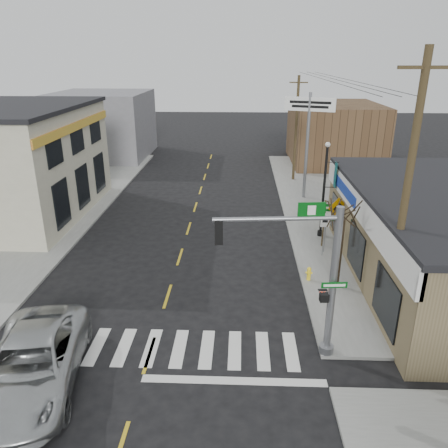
{
  "coord_description": "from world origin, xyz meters",
  "views": [
    {
      "loc": [
        3.13,
        -12.52,
        9.84
      ],
      "look_at": [
        2.41,
        5.61,
        2.8
      ],
      "focal_mm": 35.0,
      "sensor_mm": 36.0,
      "label": 1
    }
  ],
  "objects_px": {
    "suv": "(32,364)",
    "guide_sign": "(336,217)",
    "dance_center_sign": "(309,121)",
    "bare_tree": "(345,207)",
    "lamp_post": "(326,183)",
    "utility_pole_far": "(296,128)",
    "traffic_signal_pole": "(314,267)",
    "fire_hydrant": "(309,273)",
    "utility_pole_near": "(405,200)"
  },
  "relations": [
    {
      "from": "traffic_signal_pole",
      "to": "suv",
      "type": "bearing_deg",
      "value": -173.01
    },
    {
      "from": "lamp_post",
      "to": "dance_center_sign",
      "type": "bearing_deg",
      "value": 105.62
    },
    {
      "from": "fire_hydrant",
      "to": "utility_pole_far",
      "type": "distance_m",
      "value": 18.04
    },
    {
      "from": "traffic_signal_pole",
      "to": "bare_tree",
      "type": "distance_m",
      "value": 5.14
    },
    {
      "from": "lamp_post",
      "to": "bare_tree",
      "type": "xyz_separation_m",
      "value": [
        -0.3,
        -5.9,
        0.61
      ]
    },
    {
      "from": "dance_center_sign",
      "to": "lamp_post",
      "type": "bearing_deg",
      "value": -70.04
    },
    {
      "from": "lamp_post",
      "to": "bare_tree",
      "type": "bearing_deg",
      "value": -77.75
    },
    {
      "from": "traffic_signal_pole",
      "to": "fire_hydrant",
      "type": "relative_size",
      "value": 8.62
    },
    {
      "from": "suv",
      "to": "lamp_post",
      "type": "height_order",
      "value": "lamp_post"
    },
    {
      "from": "suv",
      "to": "lamp_post",
      "type": "distance_m",
      "value": 16.91
    },
    {
      "from": "traffic_signal_pole",
      "to": "bare_tree",
      "type": "xyz_separation_m",
      "value": [
        1.96,
        4.74,
        0.44
      ]
    },
    {
      "from": "guide_sign",
      "to": "traffic_signal_pole",
      "type": "bearing_deg",
      "value": -102.6
    },
    {
      "from": "guide_sign",
      "to": "bare_tree",
      "type": "relative_size",
      "value": 0.55
    },
    {
      "from": "suv",
      "to": "bare_tree",
      "type": "bearing_deg",
      "value": 22.12
    },
    {
      "from": "guide_sign",
      "to": "suv",
      "type": "bearing_deg",
      "value": -132.64
    },
    {
      "from": "utility_pole_near",
      "to": "utility_pole_far",
      "type": "bearing_deg",
      "value": 88.62
    },
    {
      "from": "fire_hydrant",
      "to": "lamp_post",
      "type": "height_order",
      "value": "lamp_post"
    },
    {
      "from": "guide_sign",
      "to": "lamp_post",
      "type": "distance_m",
      "value": 2.11
    },
    {
      "from": "suv",
      "to": "dance_center_sign",
      "type": "distance_m",
      "value": 23.19
    },
    {
      "from": "suv",
      "to": "lamp_post",
      "type": "xyz_separation_m",
      "value": [
        11.11,
        12.52,
        2.42
      ]
    },
    {
      "from": "suv",
      "to": "utility_pole_near",
      "type": "bearing_deg",
      "value": 6.43
    },
    {
      "from": "utility_pole_near",
      "to": "suv",
      "type": "bearing_deg",
      "value": -168.8
    },
    {
      "from": "dance_center_sign",
      "to": "bare_tree",
      "type": "height_order",
      "value": "dance_center_sign"
    },
    {
      "from": "suv",
      "to": "dance_center_sign",
      "type": "bearing_deg",
      "value": 51.51
    },
    {
      "from": "fire_hydrant",
      "to": "dance_center_sign",
      "type": "height_order",
      "value": "dance_center_sign"
    },
    {
      "from": "dance_center_sign",
      "to": "utility_pole_far",
      "type": "xyz_separation_m",
      "value": [
        -0.23,
        4.92,
        -1.27
      ]
    },
    {
      "from": "bare_tree",
      "to": "utility_pole_far",
      "type": "xyz_separation_m",
      "value": [
        0.0,
        18.12,
        0.5
      ]
    },
    {
      "from": "suv",
      "to": "bare_tree",
      "type": "relative_size",
      "value": 1.27
    },
    {
      "from": "traffic_signal_pole",
      "to": "bare_tree",
      "type": "height_order",
      "value": "traffic_signal_pole"
    },
    {
      "from": "suv",
      "to": "guide_sign",
      "type": "height_order",
      "value": "guide_sign"
    },
    {
      "from": "dance_center_sign",
      "to": "utility_pole_far",
      "type": "height_order",
      "value": "utility_pole_far"
    },
    {
      "from": "suv",
      "to": "utility_pole_near",
      "type": "height_order",
      "value": "utility_pole_near"
    },
    {
      "from": "traffic_signal_pole",
      "to": "lamp_post",
      "type": "xyz_separation_m",
      "value": [
        2.25,
        10.64,
        -0.18
      ]
    },
    {
      "from": "guide_sign",
      "to": "dance_center_sign",
      "type": "distance_m",
      "value": 9.6
    },
    {
      "from": "traffic_signal_pole",
      "to": "guide_sign",
      "type": "relative_size",
      "value": 2.13
    },
    {
      "from": "bare_tree",
      "to": "utility_pole_far",
      "type": "bearing_deg",
      "value": 90.0
    },
    {
      "from": "fire_hydrant",
      "to": "guide_sign",
      "type": "bearing_deg",
      "value": 64.14
    },
    {
      "from": "guide_sign",
      "to": "utility_pole_far",
      "type": "relative_size",
      "value": 0.31
    },
    {
      "from": "traffic_signal_pole",
      "to": "guide_sign",
      "type": "height_order",
      "value": "traffic_signal_pole"
    },
    {
      "from": "suv",
      "to": "dance_center_sign",
      "type": "relative_size",
      "value": 0.82
    },
    {
      "from": "lamp_post",
      "to": "dance_center_sign",
      "type": "distance_m",
      "value": 7.68
    },
    {
      "from": "suv",
      "to": "guide_sign",
      "type": "distance_m",
      "value": 15.97
    },
    {
      "from": "fire_hydrant",
      "to": "dance_center_sign",
      "type": "distance_m",
      "value": 13.75
    },
    {
      "from": "bare_tree",
      "to": "lamp_post",
      "type": "bearing_deg",
      "value": 87.12
    },
    {
      "from": "suv",
      "to": "traffic_signal_pole",
      "type": "bearing_deg",
      "value": 2.65
    },
    {
      "from": "traffic_signal_pole",
      "to": "utility_pole_far",
      "type": "xyz_separation_m",
      "value": [
        1.96,
        22.85,
        0.94
      ]
    },
    {
      "from": "suv",
      "to": "traffic_signal_pole",
      "type": "height_order",
      "value": "traffic_signal_pole"
    },
    {
      "from": "fire_hydrant",
      "to": "bare_tree",
      "type": "height_order",
      "value": "bare_tree"
    },
    {
      "from": "dance_center_sign",
      "to": "utility_pole_near",
      "type": "height_order",
      "value": "utility_pole_near"
    },
    {
      "from": "dance_center_sign",
      "to": "bare_tree",
      "type": "relative_size",
      "value": 1.55
    }
  ]
}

